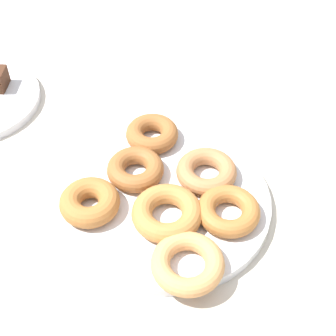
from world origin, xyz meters
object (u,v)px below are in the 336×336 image
(donut_plate, at_px, (168,202))
(donut_3, at_px, (135,169))
(donut_6, at_px, (90,202))
(donut_0, at_px, (163,213))
(donut_2, at_px, (188,263))
(donut_1, at_px, (206,172))
(donut_5, at_px, (229,211))
(donut_4, at_px, (152,134))

(donut_plate, distance_m, donut_3, 0.07)
(donut_3, relative_size, donut_6, 1.00)
(donut_0, xyz_separation_m, donut_2, (0.03, -0.08, -0.00))
(donut_plate, xyz_separation_m, donut_2, (0.03, -0.12, 0.02))
(donut_0, distance_m, donut_6, 0.10)
(donut_6, bearing_deg, donut_0, -8.90)
(donut_1, relative_size, donut_2, 0.95)
(donut_5, height_order, donut_6, donut_6)
(donut_3, bearing_deg, donut_plate, -41.59)
(donut_2, relative_size, donut_5, 1.08)
(donut_plate, distance_m, donut_6, 0.11)
(donut_plate, bearing_deg, donut_6, -168.25)
(donut_0, relative_size, donut_4, 1.18)
(donut_1, distance_m, donut_6, 0.17)
(donut_plate, distance_m, donut_4, 0.12)
(donut_5, bearing_deg, donut_6, 177.11)
(donut_1, relative_size, donut_5, 1.02)
(donut_0, bearing_deg, donut_6, 171.10)
(donut_4, bearing_deg, donut_0, -82.08)
(donut_plate, height_order, donut_6, donut_6)
(donut_3, bearing_deg, donut_6, -132.24)
(donut_3, xyz_separation_m, donut_6, (-0.06, -0.06, 0.00))
(donut_plate, bearing_deg, donut_5, -20.82)
(donut_0, relative_size, donut_6, 1.15)
(donut_5, bearing_deg, donut_4, 126.26)
(donut_0, bearing_deg, donut_1, 52.28)
(donut_plate, xyz_separation_m, donut_0, (-0.00, -0.04, 0.02))
(donut_3, xyz_separation_m, donut_4, (0.02, 0.08, 0.00))
(donut_1, bearing_deg, donut_6, -158.97)
(donut_3, bearing_deg, donut_4, 74.34)
(donut_3, relative_size, donut_4, 1.02)
(donut_0, height_order, donut_2, donut_0)
(donut_1, bearing_deg, donut_5, -68.89)
(donut_1, height_order, donut_3, same)
(donut_plate, bearing_deg, donut_3, 138.41)
(donut_2, xyz_separation_m, donut_4, (-0.05, 0.23, 0.00))
(donut_4, xyz_separation_m, donut_5, (0.11, -0.15, -0.00))
(donut_4, distance_m, donut_6, 0.16)
(donut_plate, bearing_deg, donut_2, -76.67)
(donut_1, xyz_separation_m, donut_3, (-0.10, 0.00, 0.00))
(donut_plate, relative_size, donut_5, 3.39)
(donut_2, height_order, donut_5, same)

